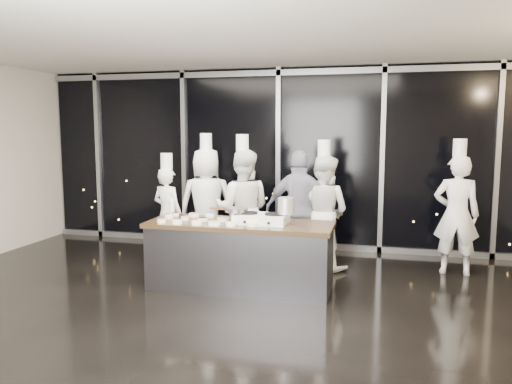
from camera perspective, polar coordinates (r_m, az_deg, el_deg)
ground at (r=6.02m, az=-4.27°, el=-13.49°), size 9.00×9.00×0.00m
room_shell at (r=5.58m, az=-2.76°, el=8.45°), size 9.02×7.02×3.21m
window_wall at (r=8.96m, az=2.61°, el=3.84°), size 8.90×0.11×3.20m
demo_counter at (r=6.70m, az=-1.85°, el=-7.24°), size 2.46×0.86×0.90m
stove at (r=6.52m, az=0.59°, el=-3.04°), size 0.69×0.46×0.14m
frying_pan at (r=6.58m, az=-2.33°, el=-2.05°), size 0.52×0.31×0.05m
stock_pot at (r=6.42m, az=3.46°, el=-1.57°), size 0.22×0.22×0.21m
prep_bowls at (r=6.67m, az=-5.80°, el=-3.18°), size 1.38×0.71×0.05m
squeeze_bottle at (r=7.27m, az=-9.59°, el=-1.58°), size 0.07×0.07×0.27m
chef_far_left at (r=8.20m, az=-10.06°, el=-2.31°), size 0.63×0.51×1.74m
chef_left at (r=8.14m, az=-5.65°, el=-1.30°), size 1.02×0.80×2.06m
chef_center at (r=7.65m, az=-1.55°, el=-1.87°), size 0.96×0.79×2.05m
guest at (r=7.56m, az=5.06°, el=-2.08°), size 1.06×0.45×1.81m
chef_right at (r=7.66m, az=7.66°, el=-2.22°), size 1.03×0.93×1.97m
chef_side at (r=7.85m, az=21.94°, el=-2.30°), size 0.66×0.45×1.99m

